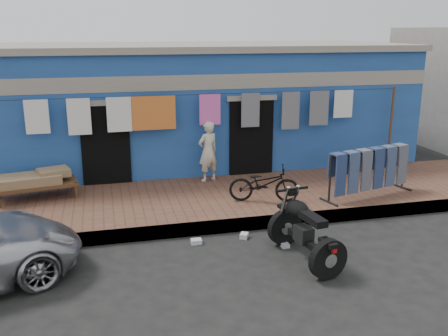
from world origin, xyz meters
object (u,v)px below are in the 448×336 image
motorcycle (305,229)px  seated_person (208,151)px  bicycle (264,180)px  jeans_rack (369,171)px  charpoy (37,185)px

motorcycle → seated_person: bearing=92.8°
seated_person → bicycle: (0.83, -1.71, -0.25)m
seated_person → jeans_rack: bearing=126.6°
seated_person → bicycle: seated_person is taller
charpoy → seated_person: bearing=5.9°
bicycle → motorcycle: bicycle is taller
jeans_rack → seated_person: bearing=149.1°
motorcycle → jeans_rack: (2.36, 2.17, 0.22)m
seated_person → jeans_rack: seated_person is taller
seated_person → bicycle: size_ratio=0.99×
bicycle → charpoy: 4.83m
bicycle → charpoy: bearing=90.6°
charpoy → motorcycle: bearing=-38.5°
seated_person → bicycle: bearing=93.4°
seated_person → charpoy: 3.86m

